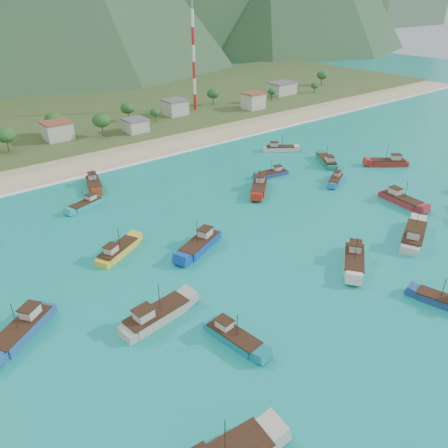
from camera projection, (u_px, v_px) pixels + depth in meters
ground at (286, 274)px, 80.39m from camera, size 600.00×600.00×0.00m
beach at (102, 159)px, 134.89m from camera, size 400.00×18.00×1.20m
land at (38, 119)px, 176.98m from camera, size 400.00×110.00×2.40m
surf_line at (116, 168)px, 128.34m from camera, size 400.00×2.50×0.08m
village at (82, 125)px, 152.27m from camera, size 205.91×27.58×7.28m
vegetation at (51, 130)px, 145.11m from camera, size 277.25×25.62×8.19m
radio_tower at (194, 62)px, 175.57m from camera, size 1.20×1.20×38.28m
boat_0 at (336, 180)px, 118.63m from camera, size 8.89×6.30×5.14m
boat_1 at (445, 302)px, 72.09m from camera, size 5.06×9.75×5.53m
boat_4 at (327, 162)px, 130.84m from camera, size 8.52×10.80×6.37m
boat_9 at (200, 245)px, 87.93m from camera, size 12.11×7.74×6.91m
boat_11 at (233, 337)px, 64.75m from camera, size 4.22×10.12×5.80m
boat_12 at (259, 188)px, 113.36m from camera, size 10.61×10.00×6.66m
boat_13 at (354, 260)px, 82.88m from camera, size 11.36×9.60×6.84m
boat_14 at (388, 163)px, 130.02m from camera, size 10.74×9.34×6.53m
boat_16 at (87, 205)px, 105.07m from camera, size 9.31×5.24×5.28m
boat_18 at (23, 330)px, 65.93m from camera, size 11.56×9.58×6.92m
boat_20 at (413, 237)px, 90.58m from camera, size 13.15×8.59×7.52m
boat_22 at (273, 174)px, 122.79m from camera, size 9.25×4.26×5.27m
boat_23 at (279, 149)px, 141.64m from camera, size 9.81×8.28×5.91m
boat_25 at (118, 251)px, 85.94m from camera, size 10.56×7.40×6.09m
boat_26 at (94, 184)px, 115.64m from camera, size 6.08×11.07×6.27m
boat_28 at (156, 316)px, 68.53m from camera, size 12.32×5.10×7.06m
boat_30 at (401, 200)px, 106.76m from camera, size 4.43×11.34×6.53m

